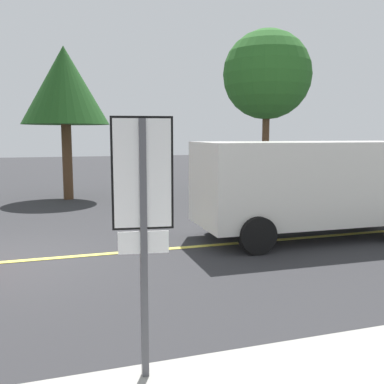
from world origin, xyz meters
TOP-DOWN VIEW (x-y plane):
  - lane_marking_centre at (3.00, 0.00)m, footprint 28.00×0.16m
  - speed_limit_sign at (1.81, -4.82)m, footprint 0.54×0.10m
  - white_van at (6.69, 0.08)m, footprint 5.24×2.34m
  - tree_centre_verge at (1.58, 7.99)m, footprint 3.10×3.10m
  - tree_right_verge at (8.72, 6.32)m, footprint 3.26×3.26m

SIDE VIEW (x-z plane):
  - lane_marking_centre at x=3.00m, z-range 0.00..0.01m
  - white_van at x=6.69m, z-range 0.17..2.37m
  - speed_limit_sign at x=1.81m, z-range 0.50..3.02m
  - tree_centre_verge at x=1.58m, z-range 1.33..6.80m
  - tree_right_verge at x=8.72m, z-range 1.44..7.62m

